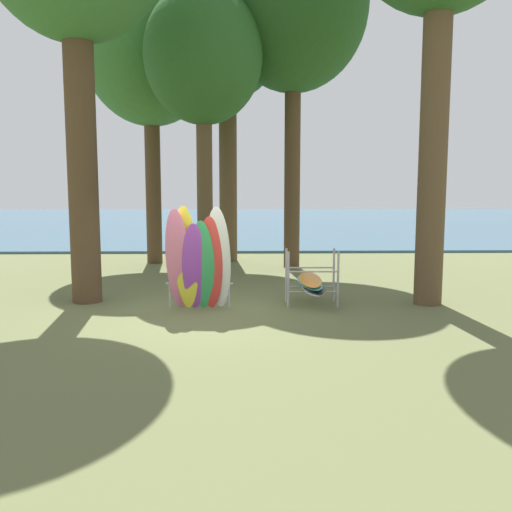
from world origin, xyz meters
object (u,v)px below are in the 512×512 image
Objects in this scene: tree_far_right_back at (150,48)px; board_storage_rack at (311,283)px; leaning_board_pile at (198,262)px; tree_mid_behind at (203,58)px; tree_far_left_back at (227,39)px; tree_deep_back at (294,7)px.

tree_far_right_back is 10.63m from board_storage_rack.
leaning_board_pile reaches higher than board_storage_rack.
tree_mid_behind is 3.94× the size of board_storage_rack.
tree_far_left_back is at bearing 86.73° from leaning_board_pile.
tree_far_right_back is 0.90× the size of tree_deep_back.
tree_deep_back is 5.12× the size of board_storage_rack.
leaning_board_pile is (-0.46, -7.99, -6.51)m from tree_far_left_back.
tree_deep_back is (2.72, 1.36, 1.84)m from tree_mid_behind.
tree_deep_back is 9.86m from leaning_board_pile.
tree_far_left_back is 10.47m from board_storage_rack.
board_storage_rack is at bearing 12.44° from leaning_board_pile.
tree_far_left_back is 4.36× the size of leaning_board_pile.
tree_far_right_back is (-2.53, -0.53, -0.42)m from tree_far_left_back.
tree_far_left_back is at bearing 78.30° from tree_mid_behind.
board_storage_rack is at bearing -56.56° from tree_far_right_back.
tree_far_left_back is at bearing 11.86° from tree_far_right_back.
tree_deep_back is (2.10, -1.64, 0.59)m from tree_far_left_back.
tree_mid_behind is 0.77× the size of tree_deep_back.
leaning_board_pile is at bearing -111.92° from tree_deep_back.
tree_far_left_back is at bearing 141.92° from tree_deep_back.
tree_mid_behind is 3.69× the size of leaning_board_pile.
tree_deep_back reaches higher than board_storage_rack.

